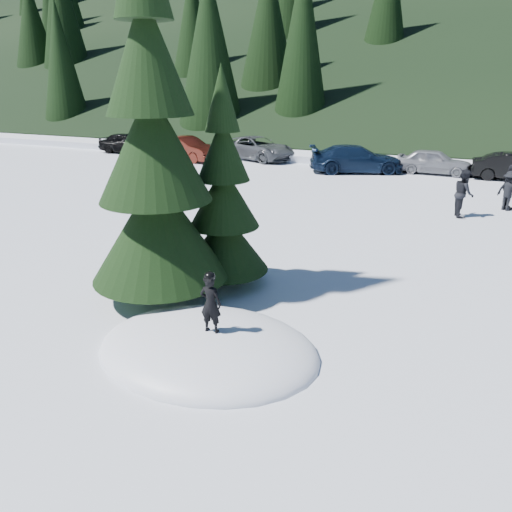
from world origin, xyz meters
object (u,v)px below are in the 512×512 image
at_px(adult_2, 509,191).
at_px(car_1, 186,149).
at_px(spruce_tall, 154,160).
at_px(car_3, 356,159).
at_px(car_0, 127,143).
at_px(adult_1, 509,187).
at_px(car_2, 257,148).
at_px(adult_0, 464,193).
at_px(spruce_short, 224,204).
at_px(car_4, 434,162).
at_px(child_skier, 211,304).

xyz_separation_m(adult_2, car_1, (-18.32, 5.93, -0.05)).
height_order(spruce_tall, car_3, spruce_tall).
bearing_deg(spruce_tall, car_0, 128.63).
xyz_separation_m(adult_1, car_2, (-14.31, 7.78, -0.17)).
bearing_deg(adult_0, adult_1, -54.92).
relative_size(spruce_tall, adult_1, 4.76).
xyz_separation_m(adult_0, car_2, (-12.67, 9.68, -0.17)).
bearing_deg(adult_1, car_1, 57.06).
distance_m(spruce_tall, car_3, 18.74).
height_order(spruce_tall, spruce_short, spruce_tall).
xyz_separation_m(spruce_tall, car_3, (0.58, 18.55, -2.57)).
xyz_separation_m(car_2, car_4, (10.91, -0.76, -0.06)).
distance_m(child_skier, car_1, 23.95).
height_order(child_skier, car_0, child_skier).
bearing_deg(car_4, adult_1, -152.14).
relative_size(adult_2, car_0, 0.38).
distance_m(adult_0, adult_1, 2.51).
bearing_deg(car_3, car_4, -95.24).
bearing_deg(car_3, child_skier, 162.54).
height_order(adult_0, car_3, adult_0).
xyz_separation_m(adult_1, adult_2, (0.01, -0.18, -0.11)).
bearing_deg(car_2, child_skier, -140.02).
distance_m(car_0, car_3, 16.30).
height_order(child_skier, adult_1, adult_1).
relative_size(car_1, car_3, 0.88).
height_order(spruce_short, car_3, spruce_short).
height_order(spruce_tall, car_0, spruce_tall).
bearing_deg(adult_0, spruce_short, 136.35).
height_order(adult_0, car_2, adult_0).
xyz_separation_m(adult_0, car_1, (-16.67, 7.65, -0.16)).
bearing_deg(child_skier, car_2, -72.56).
bearing_deg(car_4, car_1, 96.87).
bearing_deg(adult_0, car_4, -2.96).
xyz_separation_m(adult_0, adult_1, (1.64, 1.90, 0.00)).
height_order(spruce_short, adult_2, spruce_short).
bearing_deg(adult_1, car_2, 45.97).
xyz_separation_m(adult_0, car_4, (-1.76, 8.92, -0.23)).
relative_size(spruce_short, car_0, 1.30).
bearing_deg(car_4, spruce_short, 170.92).
bearing_deg(car_1, spruce_tall, -137.87).
relative_size(spruce_short, car_3, 1.04).
distance_m(spruce_tall, adult_2, 15.14).
bearing_deg(car_0, spruce_short, -137.12).
relative_size(child_skier, car_1, 0.25).
distance_m(child_skier, adult_0, 13.33).
distance_m(car_1, car_2, 4.49).
bearing_deg(car_4, spruce_tall, 168.91).
bearing_deg(adult_1, adult_2, 166.88).
distance_m(car_0, car_2, 9.42).
bearing_deg(adult_0, car_3, 22.83).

